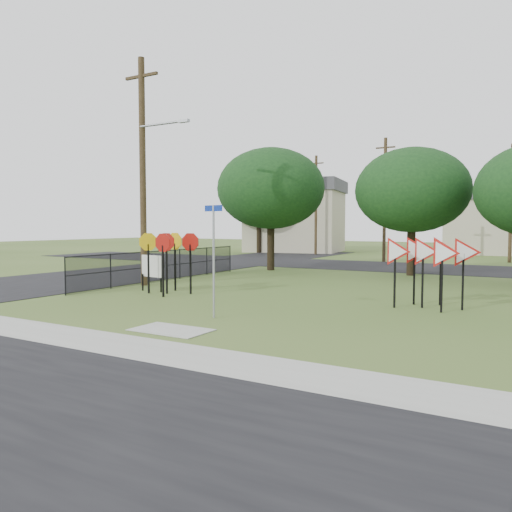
{
  "coord_description": "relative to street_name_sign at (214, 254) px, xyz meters",
  "views": [
    {
      "loc": [
        8.2,
        -12.19,
        2.68
      ],
      "look_at": [
        -0.63,
        3.0,
        1.6
      ],
      "focal_mm": 35.0,
      "sensor_mm": 36.0,
      "label": 1
    }
  ],
  "objects": [
    {
      "name": "ground",
      "position": [
        0.04,
        0.44,
        -1.85
      ],
      "size": [
        140.0,
        140.0,
        0.0
      ],
      "primitive_type": "plane",
      "color": "#3E5A21"
    },
    {
      "name": "sidewalk",
      "position": [
        0.04,
        -3.76,
        -1.84
      ],
      "size": [
        30.0,
        1.6,
        0.02
      ],
      "primitive_type": "cube",
      "color": "#9B9C93",
      "rests_on": "ground"
    },
    {
      "name": "planting_strip",
      "position": [
        0.04,
        -4.96,
        -1.84
      ],
      "size": [
        30.0,
        0.8,
        0.02
      ],
      "primitive_type": "cube",
      "color": "#3E5A21",
      "rests_on": "ground"
    },
    {
      "name": "street_left",
      "position": [
        -11.96,
        10.44,
        -1.84
      ],
      "size": [
        8.0,
        50.0,
        0.02
      ],
      "primitive_type": "cube",
      "color": "black",
      "rests_on": "ground"
    },
    {
      "name": "street_far",
      "position": [
        0.04,
        20.44,
        -1.84
      ],
      "size": [
        60.0,
        8.0,
        0.02
      ],
      "primitive_type": "cube",
      "color": "black",
      "rests_on": "ground"
    },
    {
      "name": "curb_pad",
      "position": [
        0.04,
        -1.96,
        -1.84
      ],
      "size": [
        2.0,
        1.2,
        0.02
      ],
      "primitive_type": "cube",
      "color": "#9B9C93",
      "rests_on": "ground"
    },
    {
      "name": "street_name_sign",
      "position": [
        0.0,
        0.0,
        0.0
      ],
      "size": [
        0.67,
        0.12,
        3.26
      ],
      "color": "#999CA2",
      "rests_on": "ground"
    },
    {
      "name": "stop_sign_cluster",
      "position": [
        -4.5,
        3.37,
        -0.06
      ],
      "size": [
        2.22,
        1.71,
        2.41
      ],
      "color": "black",
      "rests_on": "ground"
    },
    {
      "name": "yield_sign_cluster",
      "position": [
        5.02,
        4.97,
        -0.12
      ],
      "size": [
        3.0,
        1.7,
        2.36
      ],
      "color": "black",
      "rests_on": "ground"
    },
    {
      "name": "info_board",
      "position": [
        -5.53,
        3.51,
        -0.87
      ],
      "size": [
        1.17,
        0.21,
        1.47
      ],
      "color": "black",
      "rests_on": "ground"
    },
    {
      "name": "utility_pole_main",
      "position": [
        -7.2,
        4.93,
        3.36
      ],
      "size": [
        3.55,
        0.33,
        10.0
      ],
      "color": "#473720",
      "rests_on": "ground"
    },
    {
      "name": "far_pole_a",
      "position": [
        -1.96,
        24.44,
        2.75
      ],
      "size": [
        1.4,
        0.24,
        9.0
      ],
      "color": "#473720",
      "rests_on": "ground"
    },
    {
      "name": "far_pole_b",
      "position": [
        6.04,
        28.44,
        2.5
      ],
      "size": [
        1.4,
        0.24,
        8.5
      ],
      "color": "#473720",
      "rests_on": "ground"
    },
    {
      "name": "far_pole_c",
      "position": [
        -9.96,
        30.44,
        2.75
      ],
      "size": [
        1.4,
        0.24,
        9.0
      ],
      "color": "#473720",
      "rests_on": "ground"
    },
    {
      "name": "fence_run",
      "position": [
        -7.56,
        6.69,
        -1.07
      ],
      "size": [
        0.05,
        11.55,
        1.5
      ],
      "color": "black",
      "rests_on": "ground"
    },
    {
      "name": "house_left",
      "position": [
        -13.96,
        34.44,
        1.8
      ],
      "size": [
        10.58,
        8.88,
        7.2
      ],
      "color": "#BEB799",
      "rests_on": "ground"
    },
    {
      "name": "house_mid",
      "position": [
        4.04,
        40.44,
        1.3
      ],
      "size": [
        8.4,
        8.4,
        6.2
      ],
      "color": "#BEB799",
      "rests_on": "ground"
    },
    {
      "name": "tree_near_left",
      "position": [
        -5.96,
        14.44,
        3.0
      ],
      "size": [
        6.4,
        6.4,
        7.27
      ],
      "color": "black",
      "rests_on": "ground"
    },
    {
      "name": "tree_near_mid",
      "position": [
        2.04,
        15.44,
        2.69
      ],
      "size": [
        6.0,
        6.0,
        6.8
      ],
      "color": "black",
      "rests_on": "ground"
    },
    {
      "name": "tree_far_left",
      "position": [
        -15.96,
        30.44,
        3.32
      ],
      "size": [
        6.8,
        6.8,
        7.73
      ],
      "color": "black",
      "rests_on": "ground"
    }
  ]
}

